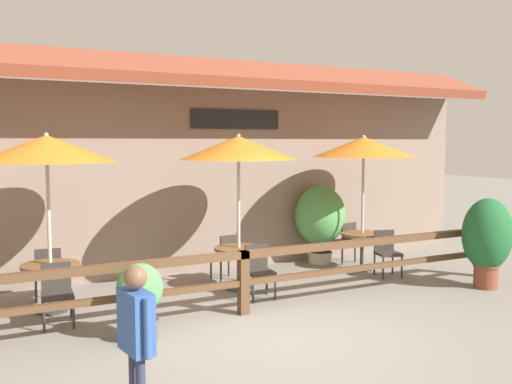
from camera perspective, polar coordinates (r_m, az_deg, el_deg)
name	(u,v)px	position (r m, az deg, el deg)	size (l,w,h in m)	color
ground_plane	(278,335)	(7.77, 2.24, -14.14)	(60.00, 60.00, 0.00)	gray
building_facade	(174,162)	(11.10, -8.23, 2.99)	(14.28, 1.49, 4.23)	gray
patio_railing	(243,268)	(8.47, -1.27, -7.62)	(10.40, 0.14, 0.95)	brown
patio_umbrella_near	(47,149)	(8.93, -20.21, 4.06)	(2.00, 2.00, 2.69)	#B7B2A8
dining_table_near	(51,274)	(9.14, -19.85, -7.70)	(0.85, 0.85, 0.73)	brown
chair_near_streetside	(57,291)	(8.49, -19.28, -9.35)	(0.45, 0.45, 0.86)	#332D28
chair_near_wallside	(48,270)	(9.85, -20.08, -7.38)	(0.46, 0.46, 0.86)	#332D28
patio_umbrella_middle	(239,148)	(9.74, -1.76, 4.42)	(2.00, 2.00, 2.69)	#B7B2A8
dining_table_middle	(239,256)	(9.94, -1.73, -6.39)	(0.85, 0.85, 0.73)	brown
chair_middle_streetside	(259,268)	(9.41, 0.27, -7.66)	(0.47, 0.47, 0.86)	#332D28
chair_middle_wallside	(227,254)	(10.56, -2.96, -6.26)	(0.46, 0.46, 0.86)	#332D28
patio_umbrella_far	(364,147)	(11.48, 10.71, 4.43)	(2.00, 2.00, 2.69)	#B7B2A8
dining_table_far	(362,240)	(11.65, 10.56, -4.78)	(0.85, 0.85, 0.73)	brown
chair_far_streetside	(387,251)	(11.20, 12.94, -5.73)	(0.51, 0.51, 0.86)	#332D28
chair_far_wallside	(345,240)	(12.23, 8.86, -4.76)	(0.48, 0.48, 0.86)	#332D28
potted_plant_broad_leaf	(487,237)	(10.73, 22.13, -4.23)	(0.90, 0.81, 1.58)	brown
potted_plant_small_flowering	(140,298)	(7.57, -11.54, -10.34)	(0.60, 0.54, 1.01)	#564C47
potted_plant_entrance_palm	(320,217)	(12.05, 6.44, -2.52)	(1.10, 0.99, 1.63)	#B7AD99
pedestrian	(136,328)	(5.10, -11.90, -13.14)	(0.24, 0.53, 1.51)	#2D334C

